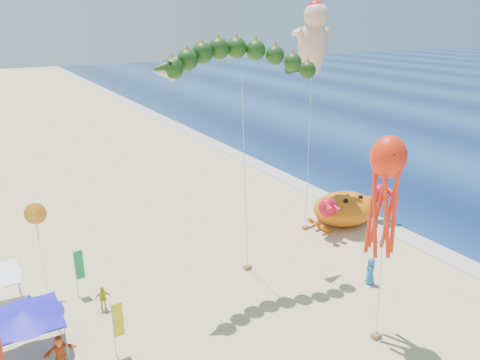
# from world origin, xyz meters

# --- Properties ---
(ground) EXTENTS (320.00, 320.00, 0.00)m
(ground) POSITION_xyz_m (0.00, 0.00, 0.00)
(ground) COLOR #D1B784
(ground) RESTS_ON ground
(foam_strip) EXTENTS (320.00, 320.00, 0.00)m
(foam_strip) POSITION_xyz_m (12.00, 0.00, 0.01)
(foam_strip) COLOR silver
(foam_strip) RESTS_ON ground
(crab_inflatable) EXTENTS (7.37, 4.69, 3.23)m
(crab_inflatable) POSITION_xyz_m (9.40, 4.26, 1.42)
(crab_inflatable) COLOR orange
(crab_inflatable) RESTS_ON ground
(dragon_kite) EXTENTS (10.54, 2.38, 14.92)m
(dragon_kite) POSITION_xyz_m (-2.43, 1.35, 13.75)
(dragon_kite) COLOR #14360E
(dragon_kite) RESTS_ON ground
(cherub_kite) EXTENTS (3.26, 3.62, 17.61)m
(cherub_kite) POSITION_xyz_m (7.66, 7.33, 15.01)
(cherub_kite) COLOR #F6B796
(cherub_kite) RESTS_ON ground
(octopus_kite) EXTENTS (1.87, 1.82, 10.98)m
(octopus_kite) POSITION_xyz_m (1.09, -7.16, 8.33)
(octopus_kite) COLOR #FB280D
(octopus_kite) RESTS_ON ground
(canopy_blue) EXTENTS (3.80, 3.80, 2.71)m
(canopy_blue) POSITION_xyz_m (-15.60, -0.18, 2.44)
(canopy_blue) COLOR gray
(canopy_blue) RESTS_ON ground
(feather_flags) EXTENTS (8.78, 6.66, 3.20)m
(feather_flags) POSITION_xyz_m (-15.11, 0.33, 2.01)
(feather_flags) COLOR gray
(feather_flags) RESTS_ON ground
(beachgoers) EXTENTS (30.32, 12.08, 1.84)m
(beachgoers) POSITION_xyz_m (-11.33, 1.30, 0.86)
(beachgoers) COLOR blue
(beachgoers) RESTS_ON ground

